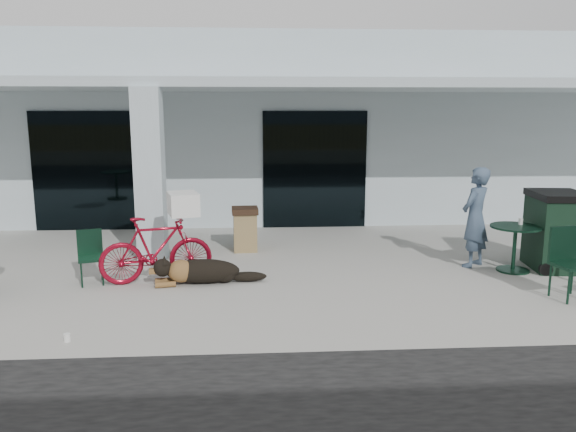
{
  "coord_description": "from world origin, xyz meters",
  "views": [
    {
      "loc": [
        0.36,
        -7.95,
        2.71
      ],
      "look_at": [
        0.93,
        1.1,
        1.0
      ],
      "focal_mm": 35.0,
      "sensor_mm": 36.0,
      "label": 1
    }
  ],
  "objects": [
    {
      "name": "cafe_chair_near",
      "position": [
        -2.2,
        0.78,
        0.43
      ],
      "size": [
        0.49,
        0.52,
        0.85
      ],
      "primitive_type": null,
      "rotation": [
        0.0,
        0.0,
        0.31
      ],
      "color": "black",
      "rests_on": "ground"
    },
    {
      "name": "person",
      "position": [
        4.22,
        1.42,
        0.88
      ],
      "size": [
        0.76,
        0.74,
        1.76
      ],
      "primitive_type": "imported",
      "rotation": [
        0.0,
        0.0,
        3.87
      ],
      "color": "#3E5068",
      "rests_on": "ground"
    },
    {
      "name": "trash_receptacle",
      "position": [
        0.2,
        2.8,
        0.43
      ],
      "size": [
        0.53,
        0.53,
        0.85
      ],
      "primitive_type": null,
      "rotation": [
        0.0,
        0.0,
        0.06
      ],
      "color": "olive",
      "rests_on": "ground"
    },
    {
      "name": "dog",
      "position": [
        -0.45,
        0.7,
        0.23
      ],
      "size": [
        1.41,
        0.67,
        0.45
      ],
      "primitive_type": null,
      "rotation": [
        0.0,
        0.0,
        0.17
      ],
      "color": "black",
      "rests_on": "ground"
    },
    {
      "name": "laundry_basket",
      "position": [
        -0.75,
        0.96,
        1.25
      ],
      "size": [
        0.59,
        0.7,
        0.36
      ],
      "primitive_type": "cube",
      "rotation": [
        0.0,
        0.0,
        1.84
      ],
      "color": "white",
      "rests_on": "bicycle"
    },
    {
      "name": "cafe_chair_far_a",
      "position": [
        4.96,
        -0.39,
        0.52
      ],
      "size": [
        0.56,
        0.59,
        1.05
      ],
      "primitive_type": null,
      "rotation": [
        0.0,
        0.0,
        0.18
      ],
      "color": "black",
      "rests_on": "ground"
    },
    {
      "name": "cup_on_table",
      "position": [
        4.93,
        1.19,
        0.84
      ],
      "size": [
        0.08,
        0.08,
        0.1
      ],
      "primitive_type": "cylinder",
      "rotation": [
        0.0,
        0.0,
        0.13
      ],
      "color": "white",
      "rests_on": "cafe_table_far"
    },
    {
      "name": "cafe_table_far",
      "position": [
        4.8,
        1.07,
        0.39
      ],
      "size": [
        0.94,
        0.94,
        0.79
      ],
      "primitive_type": null,
      "rotation": [
        0.0,
        0.0,
        0.13
      ],
      "color": "black",
      "rests_on": "ground"
    },
    {
      "name": "wheeled_bin",
      "position": [
        5.58,
        1.2,
        0.67
      ],
      "size": [
        0.94,
        1.14,
        1.34
      ],
      "primitive_type": null,
      "rotation": [
        0.0,
        0.0,
        -0.11
      ],
      "color": "black",
      "rests_on": "ground"
    },
    {
      "name": "storefront_glass_left",
      "position": [
        -3.2,
        4.98,
        1.35
      ],
      "size": [
        2.8,
        0.06,
        2.7
      ],
      "primitive_type": "cube",
      "color": "black",
      "rests_on": "ground"
    },
    {
      "name": "ground",
      "position": [
        0.0,
        0.0,
        0.0
      ],
      "size": [
        80.0,
        80.0,
        0.0
      ],
      "primitive_type": "plane",
      "color": "#A7A59D",
      "rests_on": "ground"
    },
    {
      "name": "column",
      "position": [
        -1.5,
        2.3,
        1.56
      ],
      "size": [
        0.5,
        0.5,
        3.12
      ],
      "primitive_type": "cube",
      "color": "silver",
      "rests_on": "ground"
    },
    {
      "name": "building",
      "position": [
        0.0,
        8.5,
        2.25
      ],
      "size": [
        22.0,
        7.0,
        4.5
      ],
      "primitive_type": "cube",
      "color": "silver",
      "rests_on": "ground"
    },
    {
      "name": "overhang",
      "position": [
        0.0,
        3.6,
        3.21
      ],
      "size": [
        22.0,
        2.8,
        0.18
      ],
      "primitive_type": "cube",
      "color": "silver",
      "rests_on": "column"
    },
    {
      "name": "storefront_glass_right",
      "position": [
        1.8,
        4.98,
        1.35
      ],
      "size": [
        2.4,
        0.06,
        2.7
      ],
      "primitive_type": "cube",
      "color": "black",
      "rests_on": "ground"
    },
    {
      "name": "bicycle",
      "position": [
        -1.19,
        0.84,
        0.53
      ],
      "size": [
        1.85,
        0.95,
        1.07
      ],
      "primitive_type": "imported",
      "rotation": [
        0.0,
        0.0,
        1.84
      ],
      "color": "maroon",
      "rests_on": "ground"
    },
    {
      "name": "cup_near_dog",
      "position": [
        -1.87,
        -1.5,
        0.05
      ],
      "size": [
        0.1,
        0.1,
        0.1
      ],
      "primitive_type": "cylinder",
      "rotation": [
        0.0,
        0.0,
        -0.43
      ],
      "color": "white",
      "rests_on": "ground"
    }
  ]
}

